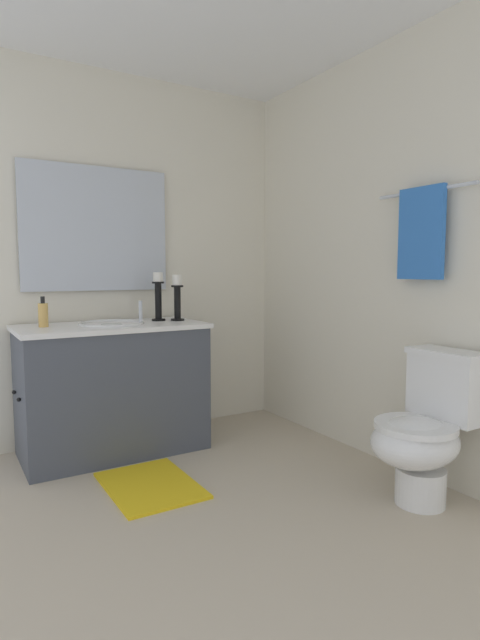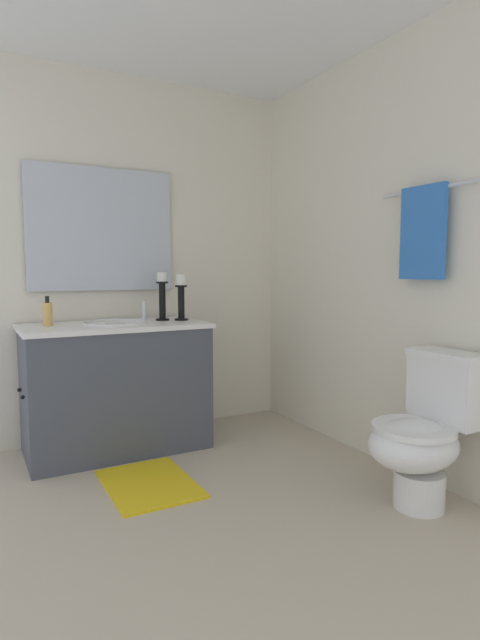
{
  "view_description": "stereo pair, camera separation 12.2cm",
  "coord_description": "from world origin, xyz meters",
  "px_view_note": "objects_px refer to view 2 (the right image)",
  "views": [
    {
      "loc": [
        1.84,
        -1.16,
        1.14
      ],
      "look_at": [
        -0.56,
        0.29,
        0.87
      ],
      "focal_mm": 28.25,
      "sensor_mm": 36.0,
      "label": 1
    },
    {
      "loc": [
        1.9,
        -1.05,
        1.14
      ],
      "look_at": [
        -0.56,
        0.29,
        0.87
      ],
      "focal_mm": 28.25,
      "sensor_mm": 36.0,
      "label": 2
    }
  ],
  "objects_px": {
    "sink_basin": "(115,330)",
    "candle_holder_tall": "(181,296)",
    "towel_bar": "(427,190)",
    "towel_near_vanity": "(423,233)",
    "mirror": "(102,229)",
    "soap_bottle": "(48,314)",
    "vanity_cabinet": "(117,387)",
    "toilet": "(424,433)",
    "bath_mat": "(149,484)",
    "candle_holder_short": "(162,295)"
  },
  "relations": [
    {
      "from": "towel_bar",
      "to": "towel_near_vanity",
      "type": "xyz_separation_m",
      "value": [
        0.0,
        -0.02,
        -0.22
      ]
    },
    {
      "from": "candle_holder_tall",
      "to": "bath_mat",
      "type": "relative_size",
      "value": 0.51
    },
    {
      "from": "vanity_cabinet",
      "to": "candle_holder_tall",
      "type": "distance_m",
      "value": 0.72
    },
    {
      "from": "candle_holder_short",
      "to": "toilet",
      "type": "height_order",
      "value": "candle_holder_short"
    },
    {
      "from": "toilet",
      "to": "vanity_cabinet",
      "type": "bearing_deg",
      "value": -144.07
    },
    {
      "from": "sink_basin",
      "to": "candle_holder_tall",
      "type": "xyz_separation_m",
      "value": [
        -0.0,
        0.45,
        0.2
      ]
    },
    {
      "from": "towel_near_vanity",
      "to": "mirror",
      "type": "bearing_deg",
      "value": -140.19
    },
    {
      "from": "sink_basin",
      "to": "candle_holder_tall",
      "type": "relative_size",
      "value": 1.32
    },
    {
      "from": "sink_basin",
      "to": "towel_near_vanity",
      "type": "bearing_deg",
      "value": 45.49
    },
    {
      "from": "mirror",
      "to": "candle_holder_short",
      "type": "height_order",
      "value": "mirror"
    },
    {
      "from": "sink_basin",
      "to": "mirror",
      "type": "distance_m",
      "value": 0.7
    },
    {
      "from": "mirror",
      "to": "bath_mat",
      "type": "height_order",
      "value": "mirror"
    },
    {
      "from": "candle_holder_short",
      "to": "towel_near_vanity",
      "type": "distance_m",
      "value": 1.67
    },
    {
      "from": "sink_basin",
      "to": "towel_bar",
      "type": "height_order",
      "value": "towel_bar"
    },
    {
      "from": "candle_holder_short",
      "to": "toilet",
      "type": "bearing_deg",
      "value": 25.74
    },
    {
      "from": "mirror",
      "to": "towel_near_vanity",
      "type": "xyz_separation_m",
      "value": [
        1.54,
        1.29,
        -0.08
      ]
    },
    {
      "from": "candle_holder_short",
      "to": "soap_bottle",
      "type": "distance_m",
      "value": 0.73
    },
    {
      "from": "sink_basin",
      "to": "candle_holder_short",
      "type": "bearing_deg",
      "value": 99.81
    },
    {
      "from": "candle_holder_tall",
      "to": "towel_bar",
      "type": "height_order",
      "value": "towel_bar"
    },
    {
      "from": "candle_holder_short",
      "to": "bath_mat",
      "type": "distance_m",
      "value": 1.23
    },
    {
      "from": "towel_near_vanity",
      "to": "bath_mat",
      "type": "xyz_separation_m",
      "value": [
        -0.64,
        -1.29,
        -1.33
      ]
    },
    {
      "from": "candle_holder_tall",
      "to": "candle_holder_short",
      "type": "distance_m",
      "value": 0.13
    },
    {
      "from": "sink_basin",
      "to": "bath_mat",
      "type": "relative_size",
      "value": 0.67
    },
    {
      "from": "candle_holder_tall",
      "to": "toilet",
      "type": "distance_m",
      "value": 1.74
    },
    {
      "from": "vanity_cabinet",
      "to": "soap_bottle",
      "type": "height_order",
      "value": "soap_bottle"
    },
    {
      "from": "mirror",
      "to": "candle_holder_short",
      "type": "distance_m",
      "value": 0.59
    },
    {
      "from": "mirror",
      "to": "soap_bottle",
      "type": "height_order",
      "value": "mirror"
    },
    {
      "from": "soap_bottle",
      "to": "toilet",
      "type": "xyz_separation_m",
      "value": [
        1.55,
        1.47,
        -0.52
      ]
    },
    {
      "from": "sink_basin",
      "to": "towel_bar",
      "type": "bearing_deg",
      "value": 45.89
    },
    {
      "from": "towel_bar",
      "to": "bath_mat",
      "type": "relative_size",
      "value": 1.02
    },
    {
      "from": "toilet",
      "to": "mirror",
      "type": "bearing_deg",
      "value": -148.6
    },
    {
      "from": "vanity_cabinet",
      "to": "toilet",
      "type": "xyz_separation_m",
      "value": [
        1.49,
        1.08,
        -0.04
      ]
    },
    {
      "from": "candle_holder_tall",
      "to": "candle_holder_short",
      "type": "bearing_deg",
      "value": -115.29
    },
    {
      "from": "soap_bottle",
      "to": "toilet",
      "type": "relative_size",
      "value": 0.24
    },
    {
      "from": "sink_basin",
      "to": "candle_holder_tall",
      "type": "bearing_deg",
      "value": 90.52
    },
    {
      "from": "vanity_cabinet",
      "to": "candle_holder_short",
      "type": "height_order",
      "value": "candle_holder_short"
    },
    {
      "from": "towel_near_vanity",
      "to": "sink_basin",
      "type": "bearing_deg",
      "value": -134.51
    },
    {
      "from": "soap_bottle",
      "to": "towel_bar",
      "type": "height_order",
      "value": "towel_bar"
    },
    {
      "from": "sink_basin",
      "to": "towel_near_vanity",
      "type": "distance_m",
      "value": 1.89
    },
    {
      "from": "toilet",
      "to": "bath_mat",
      "type": "height_order",
      "value": "toilet"
    },
    {
      "from": "vanity_cabinet",
      "to": "towel_near_vanity",
      "type": "bearing_deg",
      "value": 45.51
    },
    {
      "from": "soap_bottle",
      "to": "towel_bar",
      "type": "relative_size",
      "value": 0.29
    },
    {
      "from": "soap_bottle",
      "to": "towel_bar",
      "type": "xyz_separation_m",
      "value": [
        1.32,
        1.69,
        0.67
      ]
    },
    {
      "from": "mirror",
      "to": "towel_bar",
      "type": "height_order",
      "value": "mirror"
    },
    {
      "from": "towel_bar",
      "to": "towel_near_vanity",
      "type": "relative_size",
      "value": 1.27
    },
    {
      "from": "candle_holder_tall",
      "to": "soap_bottle",
      "type": "bearing_deg",
      "value": -93.33
    },
    {
      "from": "bath_mat",
      "to": "soap_bottle",
      "type": "bearing_deg",
      "value": -150.11
    },
    {
      "from": "soap_bottle",
      "to": "bath_mat",
      "type": "relative_size",
      "value": 0.3
    },
    {
      "from": "towel_near_vanity",
      "to": "soap_bottle",
      "type": "bearing_deg",
      "value": -128.15
    },
    {
      "from": "towel_bar",
      "to": "towel_near_vanity",
      "type": "height_order",
      "value": "towel_near_vanity"
    }
  ]
}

